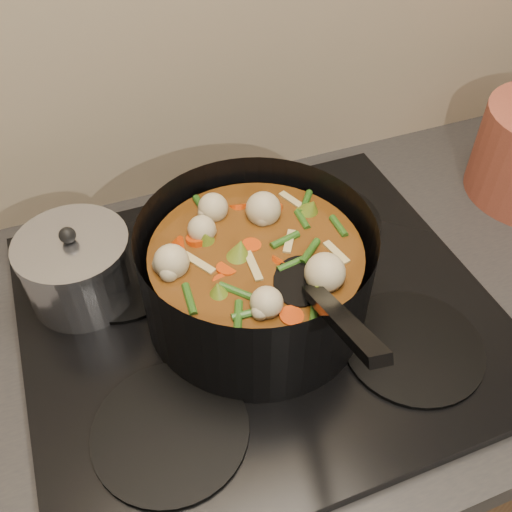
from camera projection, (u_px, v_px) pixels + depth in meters
name	position (u px, v px, depth m)	size (l,w,h in m)	color
counter	(258.00, 463.00, 1.11)	(2.64, 0.64, 0.91)	brown
stovetop	(259.00, 313.00, 0.78)	(0.62, 0.54, 0.03)	black
stockpot	(256.00, 275.00, 0.73)	(0.37, 0.44, 0.22)	black
saucepan	(78.00, 268.00, 0.76)	(0.15, 0.15, 0.12)	silver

